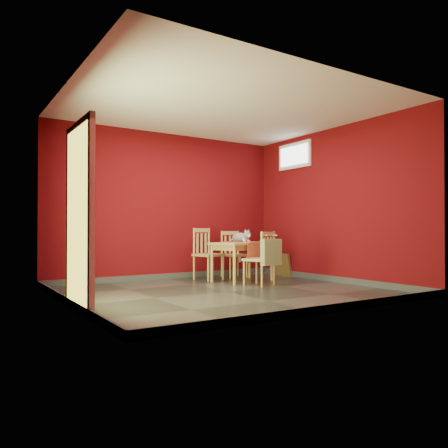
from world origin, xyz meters
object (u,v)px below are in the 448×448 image
picture_frame (282,264)px  chair_far_right (233,253)px  dining_table (242,247)px  chair_far_left (207,253)px  tote_bag (271,252)px  cat (240,236)px  chair_near (261,258)px

picture_frame → chair_far_right: bearing=164.7°
dining_table → chair_far_left: (-0.38, 0.59, -0.12)m
dining_table → tote_bag: bearing=-92.8°
chair_far_left → cat: chair_far_left is taller
dining_table → cat: size_ratio=2.56×
dining_table → chair_near: size_ratio=1.38×
tote_bag → picture_frame: 1.82m
tote_bag → picture_frame: bearing=44.1°
chair_far_left → chair_near: bearing=-76.5°
cat → tote_bag: bearing=-111.8°
chair_near → cat: (0.10, 0.74, 0.36)m
dining_table → tote_bag: (-0.04, -0.86, -0.05)m
chair_near → cat: cat is taller
dining_table → chair_near: 0.67m
tote_bag → cat: bearing=86.3°
chair_far_left → tote_bag: size_ratio=1.93×
chair_far_left → cat: (0.40, -0.50, 0.33)m
dining_table → chair_near: (-0.08, -0.65, -0.15)m
chair_near → tote_bag: bearing=-78.9°
chair_far_left → chair_near: size_ratio=1.07×
chair_far_right → picture_frame: chair_far_right is taller
chair_far_right → chair_near: chair_far_right is taller
dining_table → picture_frame: size_ratio=2.75×
chair_far_left → dining_table: bearing=-57.2°
chair_far_right → tote_bag: size_ratio=1.82×
picture_frame → tote_bag: bearing=-135.9°
tote_bag → cat: (0.06, 0.94, 0.25)m
chair_far_right → cat: size_ratio=1.86×
chair_far_left → chair_far_right: size_ratio=1.06×
chair_far_right → picture_frame: (1.00, -0.27, -0.24)m
cat → picture_frame: 1.39m
dining_table → chair_far_right: (0.24, 0.66, -0.15)m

